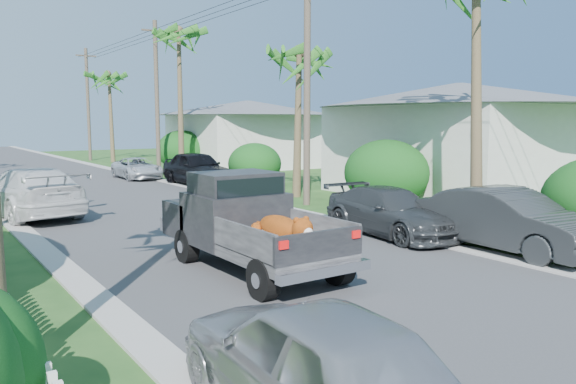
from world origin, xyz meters
TOP-DOWN VIEW (x-y plane):
  - ground at (0.00, 0.00)m, footprint 120.00×120.00m
  - road at (0.00, 25.00)m, footprint 8.00×100.00m
  - curb_right at (4.30, 25.00)m, footprint 0.60×100.00m
  - pickup_truck at (-1.00, 6.33)m, footprint 1.98×5.12m
  - parked_car_rn at (5.00, 3.97)m, footprint 1.78×4.69m
  - parked_car_rm at (4.10, 7.00)m, footprint 2.19×4.63m
  - parked_car_rf at (5.00, 21.40)m, footprint 1.99×4.92m
  - parked_car_rd at (3.61, 26.10)m, footprint 2.00×4.18m
  - parked_car_ln at (-3.60, 0.30)m, footprint 1.89×4.14m
  - parked_car_lf at (-3.60, 15.99)m, footprint 3.02×5.87m
  - palm_r_b at (6.60, 15.00)m, footprint 4.40×4.40m
  - palm_r_c at (6.20, 26.00)m, footprint 4.40×4.40m
  - palm_r_d at (6.50, 40.00)m, footprint 4.40×4.40m
  - shrub_r_b at (7.80, 11.00)m, footprint 3.00×3.30m
  - shrub_r_c at (7.50, 20.00)m, footprint 2.60×2.86m
  - shrub_r_d at (8.00, 30.00)m, footprint 3.20×3.52m
  - house_right_near at (13.00, 12.00)m, footprint 8.00×9.00m
  - house_right_far at (13.00, 30.00)m, footprint 9.00×8.00m
  - utility_pole_b at (5.60, 13.00)m, footprint 1.60×0.26m
  - utility_pole_c at (5.60, 28.00)m, footprint 1.60×0.26m
  - utility_pole_d at (5.60, 43.00)m, footprint 1.60×0.26m

SIDE VIEW (x-z plane):
  - ground at x=0.00m, z-range 0.00..0.00m
  - road at x=0.00m, z-range 0.00..0.02m
  - curb_right at x=4.30m, z-range 0.00..0.06m
  - parked_car_rd at x=3.61m, z-range 0.00..1.15m
  - parked_car_rm at x=4.10m, z-range 0.00..1.30m
  - parked_car_ln at x=-3.60m, z-range 0.00..1.38m
  - parked_car_rn at x=5.00m, z-range 0.00..1.53m
  - parked_car_lf at x=-3.60m, z-range 0.00..1.63m
  - parked_car_rf at x=5.00m, z-range 0.00..1.67m
  - pickup_truck at x=-1.00m, z-range -0.02..2.04m
  - shrub_r_c at x=7.50m, z-range 0.00..2.10m
  - shrub_r_b at x=7.80m, z-range 0.00..2.50m
  - shrub_r_d at x=8.00m, z-range 0.00..2.60m
  - house_right_far at x=13.00m, z-range -0.18..4.42m
  - house_right_near at x=13.00m, z-range -0.18..4.62m
  - utility_pole_b at x=5.60m, z-range 0.10..9.10m
  - utility_pole_c at x=5.60m, z-range 0.10..9.10m
  - utility_pole_d at x=5.60m, z-range 0.10..9.10m
  - palm_r_b at x=6.60m, z-range 2.35..9.55m
  - palm_r_d at x=6.50m, z-range 2.73..10.74m
  - palm_r_c at x=6.20m, z-range 3.41..12.81m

